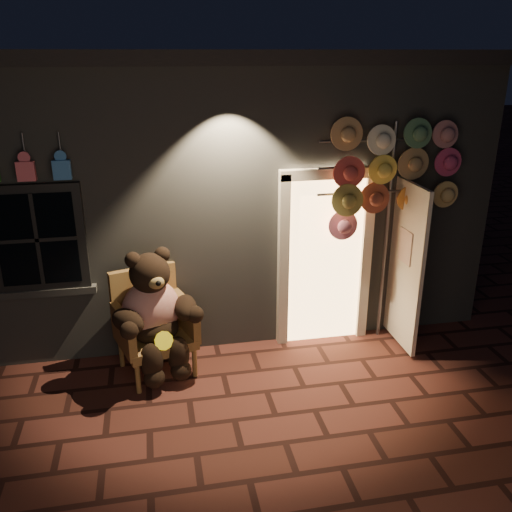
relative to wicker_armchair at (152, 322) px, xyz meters
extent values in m
plane|color=#562821|center=(0.75, -1.14, -0.58)|extent=(60.00, 60.00, 0.00)
cube|color=slate|center=(0.75, 2.86, 1.07)|extent=(7.00, 5.00, 3.30)
cube|color=black|center=(0.75, 2.86, 2.80)|extent=(7.30, 5.30, 0.16)
cube|color=black|center=(-1.15, 0.32, 0.97)|extent=(1.00, 0.10, 1.20)
cube|color=black|center=(-1.15, 0.29, 0.97)|extent=(0.82, 0.06, 1.02)
cube|color=slate|center=(-1.15, 0.32, 0.34)|extent=(1.10, 0.14, 0.08)
cube|color=#FFC172|center=(2.10, 0.34, 0.47)|extent=(0.92, 0.10, 2.10)
cube|color=beige|center=(1.58, 0.30, 0.47)|extent=(0.12, 0.12, 2.20)
cube|color=beige|center=(2.62, 0.30, 0.47)|extent=(0.12, 0.12, 2.20)
cube|color=beige|center=(2.10, 0.30, 1.55)|extent=(1.16, 0.12, 0.12)
cube|color=beige|center=(3.00, -0.04, 0.47)|extent=(0.05, 0.80, 2.00)
cube|color=#E35D6A|center=(-1.15, 0.24, 1.72)|extent=(0.18, 0.07, 0.20)
cylinder|color=#59595E|center=(-1.15, 0.30, 1.97)|extent=(0.02, 0.02, 0.25)
cube|color=#3572BB|center=(-0.80, 0.24, 1.72)|extent=(0.18, 0.07, 0.20)
cylinder|color=#59595E|center=(-0.80, 0.30, 1.97)|extent=(0.02, 0.02, 0.25)
cube|color=olive|center=(0.03, -0.09, -0.18)|extent=(0.95, 0.91, 0.11)
cube|color=olive|center=(-0.07, 0.22, 0.20)|extent=(0.75, 0.32, 0.76)
cube|color=olive|center=(-0.30, -0.22, 0.04)|extent=(0.29, 0.65, 0.44)
cube|color=olive|center=(0.38, 0.00, 0.04)|extent=(0.29, 0.65, 0.44)
cylinder|color=olive|center=(-0.18, -0.48, -0.41)|extent=(0.05, 0.05, 0.35)
cylinder|color=olive|center=(0.44, -0.28, -0.41)|extent=(0.05, 0.05, 0.35)
cylinder|color=olive|center=(-0.38, 0.10, -0.41)|extent=(0.05, 0.05, 0.35)
cylinder|color=olive|center=(0.24, 0.30, -0.41)|extent=(0.05, 0.05, 0.35)
ellipsoid|color=red|center=(0.00, -0.05, 0.19)|extent=(0.78, 0.70, 0.68)
ellipsoid|color=black|center=(0.02, -0.13, -0.01)|extent=(0.65, 0.60, 0.32)
sphere|color=black|center=(0.01, -0.10, 0.64)|extent=(0.56, 0.56, 0.44)
sphere|color=black|center=(-0.15, -0.12, 0.81)|extent=(0.17, 0.17, 0.17)
sphere|color=black|center=(0.16, -0.02, 0.81)|extent=(0.17, 0.17, 0.17)
ellipsoid|color=olive|center=(0.08, -0.29, 0.60)|extent=(0.20, 0.17, 0.14)
ellipsoid|color=black|center=(-0.24, -0.36, 0.22)|extent=(0.47, 0.50, 0.25)
ellipsoid|color=black|center=(0.37, -0.15, 0.22)|extent=(0.26, 0.45, 0.25)
ellipsoid|color=black|center=(-0.03, -0.45, -0.24)|extent=(0.25, 0.25, 0.42)
ellipsoid|color=black|center=(0.26, -0.35, -0.24)|extent=(0.25, 0.25, 0.42)
sphere|color=black|center=(-0.01, -0.50, -0.41)|extent=(0.23, 0.23, 0.23)
sphere|color=black|center=(0.28, -0.40, -0.41)|extent=(0.23, 0.23, 0.23)
cylinder|color=yellow|center=(0.11, -0.40, -0.03)|extent=(0.23, 0.15, 0.20)
cylinder|color=#59595E|center=(2.85, 0.24, 0.77)|extent=(0.04, 0.04, 2.71)
cylinder|color=#59595E|center=(2.55, 0.22, 1.93)|extent=(1.20, 0.03, 0.03)
cylinder|color=#59595E|center=(2.55, 0.22, 1.62)|extent=(1.20, 0.03, 0.03)
cylinder|color=#59595E|center=(2.55, 0.22, 1.32)|extent=(1.20, 0.03, 0.03)
cylinder|color=tan|center=(2.25, 0.16, 1.98)|extent=(0.34, 0.11, 0.34)
cylinder|color=white|center=(2.66, 0.13, 1.98)|extent=(0.34, 0.11, 0.34)
cylinder|color=#50835B|center=(3.06, 0.10, 1.98)|extent=(0.34, 0.11, 0.34)
cylinder|color=tan|center=(3.46, 0.16, 1.98)|extent=(0.34, 0.11, 0.34)
cylinder|color=#C64341|center=(2.25, 0.13, 1.62)|extent=(0.34, 0.11, 0.34)
cylinder|color=#FFDC53|center=(2.66, 0.10, 1.62)|extent=(0.34, 0.11, 0.34)
cylinder|color=tan|center=(3.06, 0.16, 1.62)|extent=(0.34, 0.11, 0.34)
cylinder|color=#D94174|center=(3.46, 0.13, 1.62)|extent=(0.34, 0.11, 0.34)
cylinder|color=olive|center=(2.25, 0.10, 1.27)|extent=(0.34, 0.11, 0.34)
cylinder|color=brown|center=(2.66, 0.16, 1.27)|extent=(0.34, 0.11, 0.34)
cylinder|color=orange|center=(3.06, 0.13, 1.27)|extent=(0.34, 0.11, 0.34)
cylinder|color=#E8BC6D|center=(3.46, 0.10, 1.27)|extent=(0.34, 0.11, 0.34)
cylinder|color=#C2677D|center=(2.25, 0.16, 0.92)|extent=(0.34, 0.11, 0.34)
camera|label=1|loc=(0.11, -5.57, 2.86)|focal=38.00mm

